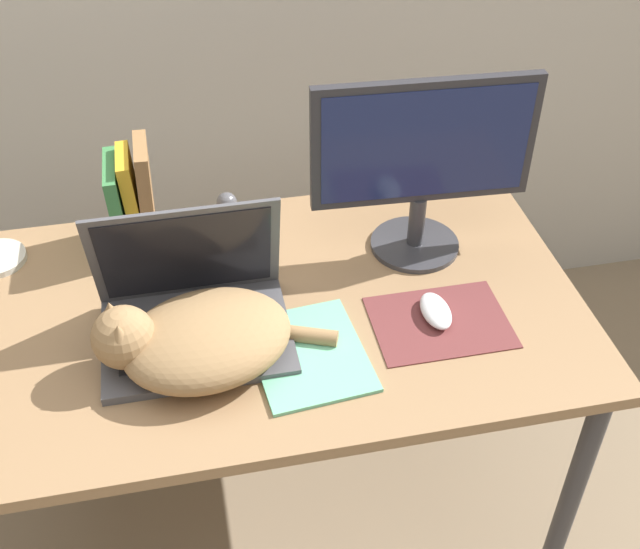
% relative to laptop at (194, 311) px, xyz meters
% --- Properties ---
extents(desk, '(1.29, 0.76, 0.75)m').
position_rel_laptop_xyz_m(desk, '(0.15, 0.04, -0.13)').
color(desk, '#93704C').
rests_on(desk, ground_plane).
extents(laptop, '(0.36, 0.27, 0.28)m').
position_rel_laptop_xyz_m(laptop, '(0.00, 0.00, 0.00)').
color(laptop, '#4C4C51').
rests_on(laptop, desk).
extents(cat, '(0.46, 0.32, 0.15)m').
position_rel_laptop_xyz_m(cat, '(-0.00, -0.09, 0.01)').
color(cat, '#99754C').
rests_on(cat, desk).
extents(external_monitor, '(0.47, 0.20, 0.40)m').
position_rel_laptop_xyz_m(external_monitor, '(0.50, 0.17, 0.17)').
color(external_monitor, '#333338').
rests_on(external_monitor, desk).
extents(mousepad, '(0.27, 0.20, 0.00)m').
position_rel_laptop_xyz_m(mousepad, '(0.48, -0.07, -0.05)').
color(mousepad, brown).
rests_on(mousepad, desk).
extents(computer_mouse, '(0.06, 0.11, 0.03)m').
position_rel_laptop_xyz_m(computer_mouse, '(0.47, -0.06, -0.03)').
color(computer_mouse, silver).
rests_on(computer_mouse, mousepad).
extents(book_row, '(0.10, 0.15, 0.25)m').
position_rel_laptop_xyz_m(book_row, '(-0.10, 0.31, 0.06)').
color(book_row, '#387A42').
rests_on(book_row, desk).
extents(notepad, '(0.23, 0.28, 0.01)m').
position_rel_laptop_xyz_m(notepad, '(0.21, -0.11, -0.05)').
color(notepad, '#6BBC93').
rests_on(notepad, desk).
extents(webcam, '(0.05, 0.05, 0.07)m').
position_rel_laptop_xyz_m(webcam, '(0.10, 0.36, -0.01)').
color(webcam, '#232328').
rests_on(webcam, desk).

